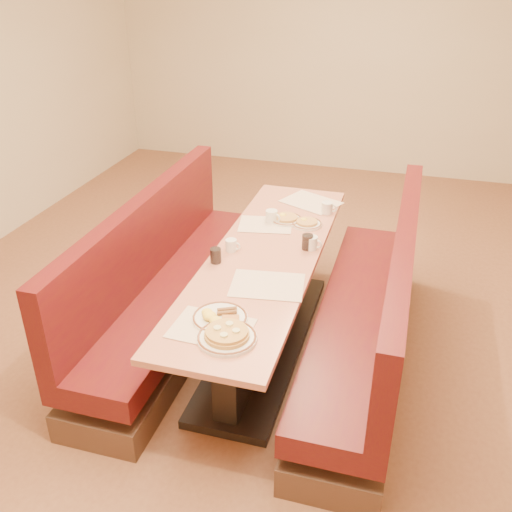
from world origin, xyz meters
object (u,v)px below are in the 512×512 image
(eggs_plate, at_px, (219,317))
(diner_table, at_px, (264,302))
(pancake_plate, at_px, (227,336))
(coffee_mug_b, at_px, (232,245))
(coffee_mug_a, at_px, (312,243))
(coffee_mug_c, at_px, (328,208))
(soda_tumbler_mid, at_px, (307,242))
(booth_left, at_px, (168,289))
(coffee_mug_d, at_px, (272,216))
(soda_tumbler_near, at_px, (216,256))
(booth_right, at_px, (370,321))

(eggs_plate, bearing_deg, diner_table, 87.25)
(pancake_plate, height_order, coffee_mug_b, coffee_mug_b)
(diner_table, distance_m, coffee_mug_a, 0.54)
(diner_table, relative_size, pancake_plate, 7.88)
(coffee_mug_c, bearing_deg, soda_tumbler_mid, -94.00)
(booth_left, distance_m, coffee_mug_d, 0.94)
(diner_table, bearing_deg, coffee_mug_d, 99.51)
(pancake_plate, bearing_deg, coffee_mug_b, 106.96)
(booth_left, distance_m, soda_tumbler_mid, 1.09)
(soda_tumbler_near, bearing_deg, coffee_mug_c, 60.12)
(coffee_mug_c, height_order, coffee_mug_d, coffee_mug_d)
(coffee_mug_b, height_order, coffee_mug_d, coffee_mug_d)
(booth_left, bearing_deg, soda_tumbler_mid, 9.70)
(eggs_plate, height_order, soda_tumbler_near, soda_tumbler_near)
(booth_right, height_order, coffee_mug_d, booth_right)
(pancake_plate, distance_m, coffee_mug_d, 1.48)
(diner_table, bearing_deg, coffee_mug_c, 70.44)
(soda_tumbler_mid, bearing_deg, soda_tumbler_near, -146.69)
(pancake_plate, bearing_deg, soda_tumbler_mid, 80.20)
(coffee_mug_c, distance_m, soda_tumbler_near, 1.13)
(booth_left, height_order, coffee_mug_b, booth_left)
(booth_right, relative_size, soda_tumbler_near, 25.16)
(coffee_mug_a, xyz_separation_m, coffee_mug_d, (-0.37, 0.34, 0.00))
(diner_table, relative_size, coffee_mug_d, 20.52)
(eggs_plate, distance_m, coffee_mug_d, 1.32)
(coffee_mug_d, bearing_deg, soda_tumbler_mid, -24.38)
(booth_left, distance_m, eggs_plate, 1.14)
(pancake_plate, xyz_separation_m, coffee_mug_a, (0.22, 1.14, 0.02))
(coffee_mug_d, bearing_deg, eggs_plate, -66.66)
(booth_right, distance_m, coffee_mug_c, 1.01)
(booth_right, bearing_deg, coffee_mug_a, 158.53)
(diner_table, relative_size, booth_right, 1.00)
(coffee_mug_b, relative_size, soda_tumbler_mid, 1.04)
(coffee_mug_d, bearing_deg, diner_table, -59.25)
(diner_table, relative_size, soda_tumbler_near, 25.16)
(coffee_mug_c, relative_size, soda_tumbler_near, 1.21)
(coffee_mug_a, relative_size, coffee_mug_b, 1.11)
(booth_right, xyz_separation_m, eggs_plate, (-0.77, -0.80, 0.41))
(eggs_plate, xyz_separation_m, soda_tumbler_near, (-0.24, 0.62, 0.03))
(pancake_plate, height_order, coffee_mug_d, coffee_mug_d)
(soda_tumbler_near, distance_m, soda_tumbler_mid, 0.64)
(booth_right, bearing_deg, eggs_plate, -133.90)
(diner_table, xyz_separation_m, booth_right, (0.73, 0.00, -0.01))
(coffee_mug_d, bearing_deg, coffee_mug_a, -21.44)
(booth_right, xyz_separation_m, coffee_mug_c, (-0.45, 0.80, 0.44))
(diner_table, bearing_deg, pancake_plate, -86.40)
(booth_right, bearing_deg, pancake_plate, -125.02)
(pancake_plate, xyz_separation_m, coffee_mug_b, (-0.29, 0.96, 0.02))
(coffee_mug_b, relative_size, coffee_mug_c, 0.91)
(booth_left, xyz_separation_m, pancake_plate, (0.79, -0.96, 0.41))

